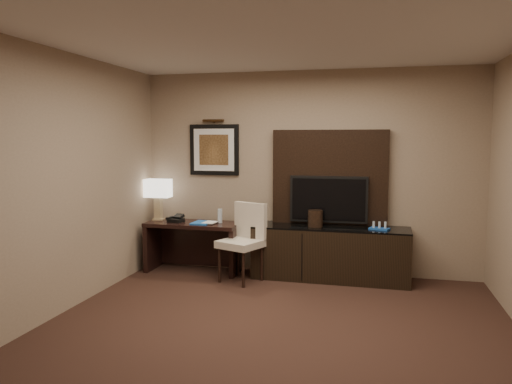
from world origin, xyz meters
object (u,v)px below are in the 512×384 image
(credenza, at_px, (330,253))
(ice_bucket, at_px, (315,218))
(desk, at_px, (194,247))
(water_bottle, at_px, (220,216))
(desk_phone, at_px, (176,219))
(tv, at_px, (329,199))
(desk_chair, at_px, (241,243))
(minibar_tray, at_px, (379,226))
(table_lamp, at_px, (158,198))

(credenza, height_order, ice_bucket, ice_bucket)
(desk, bearing_deg, credenza, 2.82)
(desk, xyz_separation_m, water_bottle, (0.36, 0.05, 0.43))
(desk, xyz_separation_m, credenza, (1.85, 0.05, 0.00))
(ice_bucket, bearing_deg, desk_phone, -177.97)
(tv, relative_size, water_bottle, 5.31)
(desk_phone, relative_size, ice_bucket, 0.86)
(desk_chair, bearing_deg, minibar_tray, 33.68)
(credenza, xyz_separation_m, table_lamp, (-2.39, 0.03, 0.64))
(ice_bucket, xyz_separation_m, minibar_tray, (0.80, -0.02, -0.06))
(desk_chair, xyz_separation_m, table_lamp, (-1.30, 0.41, 0.49))
(desk, distance_m, table_lamp, 0.85)
(water_bottle, bearing_deg, desk, -171.71)
(water_bottle, relative_size, minibar_tray, 0.80)
(desk_phone, distance_m, ice_bucket, 1.88)
(credenza, distance_m, desk_chair, 1.17)
(desk_phone, height_order, minibar_tray, same)
(table_lamp, bearing_deg, credenza, -0.74)
(ice_bucket, bearing_deg, minibar_tray, -1.55)
(desk_chair, relative_size, desk_phone, 5.44)
(credenza, distance_m, ice_bucket, 0.49)
(ice_bucket, bearing_deg, desk, -179.33)
(table_lamp, bearing_deg, water_bottle, -1.78)
(desk, relative_size, water_bottle, 6.71)
(water_bottle, height_order, minibar_tray, water_bottle)
(table_lamp, relative_size, water_bottle, 3.28)
(credenza, distance_m, minibar_tray, 0.72)
(desk_phone, distance_m, water_bottle, 0.60)
(credenza, xyz_separation_m, desk_phone, (-2.08, -0.10, 0.38))
(desk, bearing_deg, minibar_tray, 1.22)
(tv, height_order, water_bottle, tv)
(desk, distance_m, desk_chair, 0.83)
(desk_phone, bearing_deg, desk, 24.02)
(desk, bearing_deg, ice_bucket, 1.95)
(desk_chair, height_order, ice_bucket, desk_chair)
(desk_phone, relative_size, minibar_tray, 0.77)
(table_lamp, bearing_deg, minibar_tray, -1.59)
(desk, xyz_separation_m, desk_phone, (-0.23, -0.05, 0.38))
(desk_chair, bearing_deg, ice_bucket, 43.91)
(table_lamp, distance_m, water_bottle, 0.93)
(table_lamp, relative_size, desk_phone, 3.38)
(desk, distance_m, water_bottle, 0.57)
(credenza, relative_size, minibar_tray, 8.38)
(table_lamp, distance_m, ice_bucket, 2.20)
(credenza, relative_size, table_lamp, 3.21)
(tv, bearing_deg, minibar_tray, -16.51)
(desk_phone, xyz_separation_m, minibar_tray, (2.68, 0.04, 0.00))
(tv, relative_size, ice_bucket, 4.71)
(desk, height_order, water_bottle, water_bottle)
(desk, distance_m, ice_bucket, 1.71)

